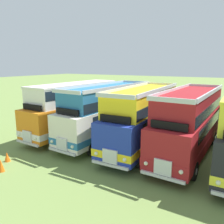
# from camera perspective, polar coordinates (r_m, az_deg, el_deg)

# --- Properties ---
(ground_plane) EXTENTS (200.00, 200.00, 0.00)m
(ground_plane) POSITION_cam_1_polar(r_m,az_deg,el_deg) (16.41, 24.19, -10.93)
(ground_plane) COLOR olive
(bus_first_in_row) EXTENTS (2.93, 10.27, 4.49)m
(bus_first_in_row) POSITION_cam_1_polar(r_m,az_deg,el_deg) (20.20, -9.24, 1.49)
(bus_first_in_row) COLOR orange
(bus_first_in_row) RESTS_ON ground
(bus_second_in_row) EXTENTS (3.05, 10.82, 4.52)m
(bus_second_in_row) POSITION_cam_1_polar(r_m,az_deg,el_deg) (18.61, -0.78, 0.40)
(bus_second_in_row) COLOR silver
(bus_second_in_row) RESTS_ON ground
(bus_third_in_row) EXTENTS (2.81, 10.02, 4.52)m
(bus_third_in_row) POSITION_cam_1_polar(r_m,az_deg,el_deg) (16.71, 7.92, -1.07)
(bus_third_in_row) COLOR #1E339E
(bus_third_in_row) RESTS_ON ground
(bus_fourth_in_row) EXTENTS (2.90, 10.05, 4.52)m
(bus_fourth_in_row) POSITION_cam_1_polar(r_m,az_deg,el_deg) (15.95, 19.11, -2.26)
(bus_fourth_in_row) COLOR maroon
(bus_fourth_in_row) RESTS_ON ground
(cone_mid_row) EXTENTS (0.36, 0.36, 0.62)m
(cone_mid_row) POSITION_cam_1_polar(r_m,az_deg,el_deg) (16.12, -25.01, -10.23)
(cone_mid_row) COLOR orange
(cone_mid_row) RESTS_ON ground
(cone_far_end) EXTENTS (0.36, 0.36, 0.74)m
(cone_far_end) POSITION_cam_1_polar(r_m,az_deg,el_deg) (14.82, -26.26, -12.05)
(cone_far_end) COLOR orange
(cone_far_end) RESTS_ON ground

